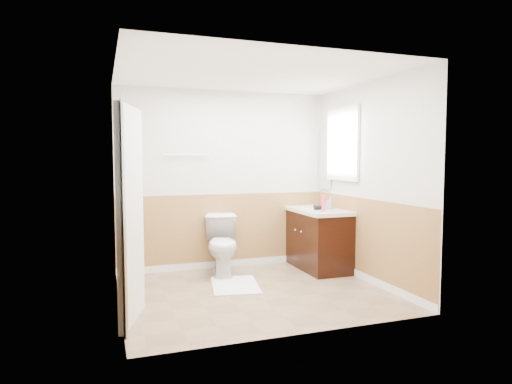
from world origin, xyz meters
name	(u,v)px	position (x,y,z in m)	size (l,w,h in m)	color
floor	(255,292)	(0.00, 0.00, 0.00)	(3.00, 3.00, 0.00)	#8C7051
ceiling	(255,74)	(0.00, 0.00, 2.50)	(3.00, 3.00, 0.00)	white
wall_back	(225,180)	(0.00, 1.30, 1.25)	(3.00, 3.00, 0.00)	silver
wall_front	(304,193)	(0.00, -1.30, 1.25)	(3.00, 3.00, 0.00)	silver
wall_left	(117,188)	(-1.50, 0.00, 1.25)	(3.00, 3.00, 0.00)	silver
wall_right	(368,183)	(1.50, 0.00, 1.25)	(3.00, 3.00, 0.00)	silver
wainscot_back	(225,232)	(0.00, 1.29, 0.50)	(3.00, 3.00, 0.00)	#A47741
wainscot_front	(303,278)	(0.00, -1.29, 0.50)	(3.00, 3.00, 0.00)	#A47741
wainscot_left	(120,260)	(-1.49, 0.00, 0.50)	(2.60, 2.60, 0.00)	#A47741
wainscot_right	(366,242)	(1.49, 0.00, 0.50)	(2.60, 2.60, 0.00)	#A47741
toilet	(223,245)	(-0.15, 0.91, 0.40)	(0.44, 0.77, 0.79)	white
bath_mat	(235,285)	(-0.15, 0.32, 0.01)	(0.55, 0.80, 0.02)	white
vanity_cabinet	(318,240)	(1.21, 0.79, 0.40)	(0.55, 1.10, 0.80)	black
vanity_knob_left	(301,232)	(0.91, 0.69, 0.55)	(0.03, 0.03, 0.03)	#B6B7BD
vanity_knob_right	(295,230)	(0.91, 0.89, 0.55)	(0.03, 0.03, 0.03)	#BBBCC2
countertop	(317,210)	(1.20, 0.79, 0.83)	(0.60, 1.15, 0.05)	silver
sink_basin	(313,207)	(1.21, 0.94, 0.86)	(0.36, 0.36, 0.02)	white
faucet	(324,202)	(1.39, 0.94, 0.92)	(0.02, 0.02, 0.14)	silver
lotion_bottle	(323,203)	(1.11, 0.44, 0.96)	(0.05, 0.05, 0.22)	#F13E66
soap_dispenser	(330,203)	(1.33, 0.67, 0.94)	(0.08, 0.08, 0.17)	#9499A6
hair_dryer_body	(319,207)	(1.16, 0.67, 0.89)	(0.07, 0.07, 0.14)	black
hair_dryer_handle	(316,209)	(1.13, 0.69, 0.86)	(0.03, 0.03, 0.07)	black
mirror_panel	(325,159)	(1.48, 1.10, 1.55)	(0.02, 0.35, 0.90)	silver
window_frame	(342,144)	(1.47, 0.59, 1.75)	(0.04, 0.80, 1.00)	white
window_glass	(344,144)	(1.49, 0.59, 1.75)	(0.01, 0.70, 0.90)	white
door	(131,215)	(-1.40, -0.45, 1.02)	(0.05, 0.80, 2.04)	white
door_frame	(122,214)	(-1.48, -0.45, 1.03)	(0.02, 0.92, 2.10)	white
door_knob	(135,218)	(-1.34, -0.12, 0.95)	(0.06, 0.06, 0.06)	silver
towel_bar	(187,155)	(-0.55, 1.25, 1.60)	(0.02, 0.02, 0.62)	silver
tp_holder_bar	(220,219)	(-0.10, 1.23, 0.70)	(0.02, 0.02, 0.14)	silver
tp_roll	(220,219)	(-0.10, 1.23, 0.70)	(0.11, 0.11, 0.10)	white
tp_sheet	(220,227)	(-0.10, 1.23, 0.59)	(0.10, 0.01, 0.16)	white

